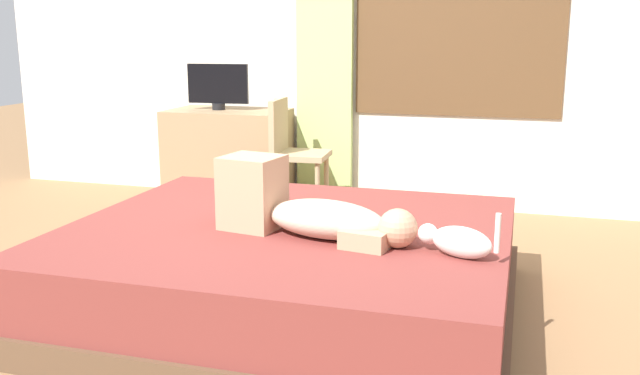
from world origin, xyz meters
TOP-DOWN VIEW (x-y plane):
  - ground_plane at (0.00, 0.00)m, footprint 16.00×16.00m
  - back_wall_with_window at (0.02, 2.26)m, footprint 6.40×0.14m
  - bed at (0.11, -0.05)m, footprint 2.11×1.86m
  - person_lying at (0.24, -0.16)m, footprint 0.94×0.39m
  - cat at (0.92, -0.29)m, footprint 0.34×0.19m
  - desk at (-1.05, 1.87)m, footprint 0.90×0.56m
  - tv_monitor at (-1.12, 1.87)m, footprint 0.48×0.10m
  - cup at (-0.70, 2.07)m, footprint 0.07×0.07m
  - chair_by_desk at (-0.44, 1.63)m, footprint 0.41×0.41m
  - curtain_left at (-0.35, 2.15)m, footprint 0.44×0.06m

SIDE VIEW (x-z plane):
  - ground_plane at x=0.00m, z-range 0.00..0.00m
  - bed at x=0.11m, z-range 0.00..0.43m
  - desk at x=-1.05m, z-range 0.00..0.74m
  - cat at x=0.92m, z-range 0.39..0.60m
  - chair_by_desk at x=-0.44m, z-range 0.08..0.94m
  - person_lying at x=0.24m, z-range 0.37..0.71m
  - cup at x=-0.70m, z-range 0.74..0.82m
  - tv_monitor at x=-1.12m, z-range 0.75..1.10m
  - curtain_left at x=-0.35m, z-range 0.00..2.33m
  - back_wall_with_window at x=0.02m, z-range 0.00..2.90m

